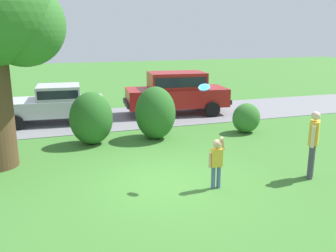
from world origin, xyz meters
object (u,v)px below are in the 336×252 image
at_px(parked_suv, 177,91).
at_px(frisbee, 204,87).
at_px(child_thrower, 217,160).
at_px(parked_sedan, 54,103).
at_px(adult_onlooker, 313,141).

xyz_separation_m(parked_suv, frisbee, (-2.11, -7.66, 1.30)).
bearing_deg(child_thrower, frisbee, 110.09).
height_order(parked_sedan, child_thrower, parked_sedan).
bearing_deg(child_thrower, parked_suv, 76.48).
bearing_deg(frisbee, adult_onlooker, -12.96).
distance_m(parked_sedan, child_thrower, 8.83).
bearing_deg(parked_suv, frisbee, -105.40).
height_order(parked_suv, frisbee, frisbee).
height_order(frisbee, adult_onlooker, frisbee).
xyz_separation_m(parked_suv, adult_onlooker, (0.64, -8.29, -0.09)).
height_order(child_thrower, adult_onlooker, adult_onlooker).
relative_size(child_thrower, frisbee, 4.25).
xyz_separation_m(parked_sedan, parked_suv, (5.35, -0.05, 0.23)).
xyz_separation_m(frisbee, adult_onlooker, (2.75, -0.63, -1.40)).
bearing_deg(frisbee, child_thrower, -69.91).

